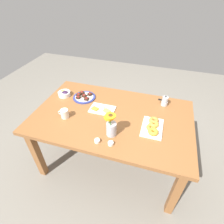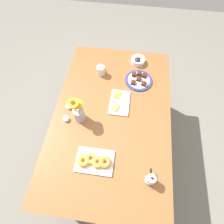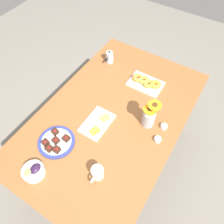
# 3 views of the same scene
# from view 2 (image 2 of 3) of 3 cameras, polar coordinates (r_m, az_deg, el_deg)

# --- Properties ---
(ground_plane) EXTENTS (6.00, 6.00, 0.00)m
(ground_plane) POSITION_cam_2_polar(r_m,az_deg,el_deg) (2.18, -0.00, -10.09)
(ground_plane) COLOR slate
(dining_table) EXTENTS (1.60, 1.00, 0.74)m
(dining_table) POSITION_cam_2_polar(r_m,az_deg,el_deg) (1.58, -0.00, -2.23)
(dining_table) COLOR brown
(dining_table) RESTS_ON ground_plane
(coffee_mug) EXTENTS (0.11, 0.08, 0.09)m
(coffee_mug) POSITION_cam_2_polar(r_m,az_deg,el_deg) (1.74, -3.65, 13.48)
(coffee_mug) COLOR silver
(coffee_mug) RESTS_ON dining_table
(grape_bowl) EXTENTS (0.14, 0.14, 0.07)m
(grape_bowl) POSITION_cam_2_polar(r_m,az_deg,el_deg) (1.87, 8.48, 16.36)
(grape_bowl) COLOR white
(grape_bowl) RESTS_ON dining_table
(cheese_platter) EXTENTS (0.26, 0.17, 0.03)m
(cheese_platter) POSITION_cam_2_polar(r_m,az_deg,el_deg) (1.55, 2.40, 3.21)
(cheese_platter) COLOR white
(cheese_platter) RESTS_ON dining_table
(croissant_platter) EXTENTS (0.19, 0.28, 0.05)m
(croissant_platter) POSITION_cam_2_polar(r_m,az_deg,el_deg) (1.34, -5.72, -15.66)
(croissant_platter) COLOR white
(croissant_platter) RESTS_ON dining_table
(jam_cup_honey) EXTENTS (0.05, 0.05, 0.03)m
(jam_cup_honey) POSITION_cam_2_polar(r_m,az_deg,el_deg) (1.57, -13.92, 1.72)
(jam_cup_honey) COLOR white
(jam_cup_honey) RESTS_ON dining_table
(jam_cup_berry) EXTENTS (0.05, 0.05, 0.03)m
(jam_cup_berry) POSITION_cam_2_polar(r_m,az_deg,el_deg) (1.51, -14.82, -2.16)
(jam_cup_berry) COLOR white
(jam_cup_berry) RESTS_ON dining_table
(dessert_plate) EXTENTS (0.26, 0.26, 0.05)m
(dessert_plate) POSITION_cam_2_polar(r_m,az_deg,el_deg) (1.72, 8.72, 10.32)
(dessert_plate) COLOR navy
(dessert_plate) RESTS_ON dining_table
(flower_vase) EXTENTS (0.11, 0.11, 0.24)m
(flower_vase) POSITION_cam_2_polar(r_m,az_deg,el_deg) (1.43, -10.79, -0.40)
(flower_vase) COLOR #B2B2BC
(flower_vase) RESTS_ON dining_table
(moka_pot) EXTENTS (0.11, 0.07, 0.12)m
(moka_pot) POSITION_cam_2_polar(r_m,az_deg,el_deg) (1.31, 12.43, -20.68)
(moka_pot) COLOR #B7B7BC
(moka_pot) RESTS_ON dining_table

